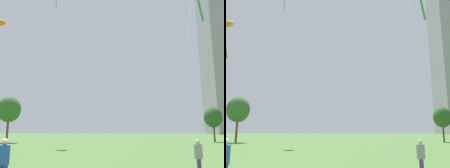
% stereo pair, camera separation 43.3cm
% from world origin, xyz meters
% --- Properties ---
extents(person_standing_1, '(0.38, 0.38, 1.73)m').
position_xyz_m(person_standing_1, '(7.79, 3.26, 1.00)').
color(person_standing_1, '#593372').
rests_on(person_standing_1, ground).
extents(person_standing_2, '(0.41, 0.41, 1.86)m').
position_xyz_m(person_standing_2, '(-0.06, -0.00, 1.08)').
color(person_standing_2, '#1E478C').
rests_on(person_standing_2, ground).
extents(park_tree_0, '(3.22, 3.22, 6.27)m').
position_xyz_m(park_tree_0, '(19.26, 36.66, 4.40)').
color(park_tree_0, brown).
rests_on(park_tree_0, ground).
extents(park_tree_1, '(3.97, 3.97, 7.93)m').
position_xyz_m(park_tree_1, '(-17.14, 31.16, 5.66)').
color(park_tree_1, brown).
rests_on(park_tree_1, ground).
extents(distant_highrise_0, '(17.23, 22.79, 107.80)m').
position_xyz_m(distant_highrise_0, '(52.31, 118.35, 53.90)').
color(distant_highrise_0, '#939399').
rests_on(distant_highrise_0, ground).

